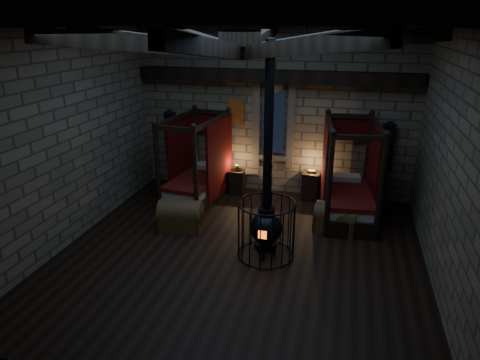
% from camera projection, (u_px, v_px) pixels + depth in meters
% --- Properties ---
extents(room, '(7.02, 7.02, 4.29)m').
position_uv_depth(room, '(241.00, 57.00, 7.19)').
color(room, black).
rests_on(room, ground).
extents(bed_left, '(1.32, 2.17, 2.15)m').
position_uv_depth(bed_left, '(198.00, 180.00, 10.80)').
color(bed_left, black).
rests_on(bed_left, ground).
extents(bed_right, '(1.36, 2.25, 2.24)m').
position_uv_depth(bed_right, '(347.00, 194.00, 9.86)').
color(bed_right, black).
rests_on(bed_right, ground).
extents(trunk_left, '(0.99, 0.70, 0.68)m').
position_uv_depth(trunk_left, '(181.00, 216.00, 9.34)').
color(trunk_left, brown).
rests_on(trunk_left, ground).
extents(trunk_right, '(0.96, 0.70, 0.65)m').
position_uv_depth(trunk_right, '(336.00, 219.00, 9.26)').
color(trunk_right, brown).
rests_on(trunk_right, ground).
extents(nightstand_left, '(0.43, 0.41, 0.80)m').
position_uv_depth(nightstand_left, '(237.00, 182.00, 11.26)').
color(nightstand_left, black).
rests_on(nightstand_left, ground).
extents(nightstand_right, '(0.48, 0.47, 0.79)m').
position_uv_depth(nightstand_right, '(311.00, 186.00, 10.88)').
color(nightstand_right, black).
rests_on(nightstand_right, ground).
extents(stove, '(1.10, 1.10, 4.05)m').
position_uv_depth(stove, '(266.00, 225.00, 8.12)').
color(stove, black).
rests_on(stove, ground).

